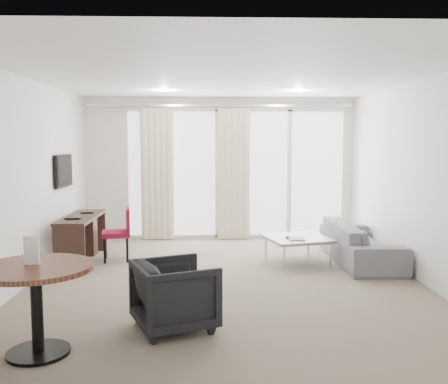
{
  "coord_description": "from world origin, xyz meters",
  "views": [
    {
      "loc": [
        -0.22,
        -6.31,
        1.8
      ],
      "look_at": [
        0.0,
        0.6,
        1.1
      ],
      "focal_mm": 40.0,
      "sensor_mm": 36.0,
      "label": 1
    }
  ],
  "objects_px": {
    "desk": "(82,238)",
    "sofa": "(360,242)",
    "tub_armchair": "(175,295)",
    "desk_chair": "(116,234)",
    "rattan_chair_a": "(242,203)",
    "rattan_chair_b": "(307,204)",
    "coffee_table": "(297,250)",
    "round_table": "(37,310)"
  },
  "relations": [
    {
      "from": "desk",
      "to": "sofa",
      "type": "relative_size",
      "value": 0.73
    },
    {
      "from": "sofa",
      "to": "tub_armchair",
      "type": "bearing_deg",
      "value": 135.08
    },
    {
      "from": "tub_armchair",
      "to": "desk_chair",
      "type": "bearing_deg",
      "value": -0.9
    },
    {
      "from": "tub_armchair",
      "to": "sofa",
      "type": "bearing_deg",
      "value": -66.76
    },
    {
      "from": "rattan_chair_a",
      "to": "rattan_chair_b",
      "type": "xyz_separation_m",
      "value": [
        1.47,
        -0.0,
        -0.03
      ]
    },
    {
      "from": "rattan_chair_a",
      "to": "coffee_table",
      "type": "bearing_deg",
      "value": -78.88
    },
    {
      "from": "desk",
      "to": "round_table",
      "type": "height_order",
      "value": "round_table"
    },
    {
      "from": "desk",
      "to": "rattan_chair_a",
      "type": "distance_m",
      "value": 4.47
    },
    {
      "from": "desk_chair",
      "to": "rattan_chair_b",
      "type": "distance_m",
      "value": 5.09
    },
    {
      "from": "tub_armchair",
      "to": "sofa",
      "type": "relative_size",
      "value": 0.36
    },
    {
      "from": "desk",
      "to": "coffee_table",
      "type": "relative_size",
      "value": 1.68
    },
    {
      "from": "desk_chair",
      "to": "tub_armchair",
      "type": "bearing_deg",
      "value": -78.05
    },
    {
      "from": "round_table",
      "to": "rattan_chair_b",
      "type": "distance_m",
      "value": 7.84
    },
    {
      "from": "tub_armchair",
      "to": "rattan_chair_a",
      "type": "height_order",
      "value": "rattan_chair_a"
    },
    {
      "from": "coffee_table",
      "to": "rattan_chair_b",
      "type": "distance_m",
      "value": 3.93
    },
    {
      "from": "round_table",
      "to": "sofa",
      "type": "xyz_separation_m",
      "value": [
        3.73,
        3.16,
        -0.09
      ]
    },
    {
      "from": "desk",
      "to": "desk_chair",
      "type": "relative_size",
      "value": 1.82
    },
    {
      "from": "sofa",
      "to": "rattan_chair_a",
      "type": "bearing_deg",
      "value": 21.92
    },
    {
      "from": "sofa",
      "to": "rattan_chair_b",
      "type": "relative_size",
      "value": 2.59
    },
    {
      "from": "coffee_table",
      "to": "rattan_chair_a",
      "type": "relative_size",
      "value": 1.04
    },
    {
      "from": "desk_chair",
      "to": "coffee_table",
      "type": "height_order",
      "value": "desk_chair"
    },
    {
      "from": "rattan_chair_a",
      "to": "desk_chair",
      "type": "bearing_deg",
      "value": -118.32
    },
    {
      "from": "tub_armchair",
      "to": "rattan_chair_b",
      "type": "distance_m",
      "value": 6.87
    },
    {
      "from": "desk_chair",
      "to": "desk",
      "type": "bearing_deg",
      "value": 171.78
    },
    {
      "from": "desk",
      "to": "rattan_chair_a",
      "type": "relative_size",
      "value": 1.75
    },
    {
      "from": "desk",
      "to": "tub_armchair",
      "type": "relative_size",
      "value": 2.0
    },
    {
      "from": "coffee_table",
      "to": "round_table",
      "type": "bearing_deg",
      "value": -131.67
    },
    {
      "from": "round_table",
      "to": "rattan_chair_a",
      "type": "bearing_deg",
      "value": 72.28
    },
    {
      "from": "coffee_table",
      "to": "rattan_chair_a",
      "type": "distance_m",
      "value": 3.86
    },
    {
      "from": "sofa",
      "to": "rattan_chair_a",
      "type": "relative_size",
      "value": 2.42
    },
    {
      "from": "tub_armchair",
      "to": "round_table",
      "type": "bearing_deg",
      "value": 93.96
    },
    {
      "from": "rattan_chair_b",
      "to": "coffee_table",
      "type": "bearing_deg",
      "value": -86.7
    },
    {
      "from": "tub_armchair",
      "to": "rattan_chair_a",
      "type": "xyz_separation_m",
      "value": [
        1.09,
        6.38,
        0.08
      ]
    },
    {
      "from": "desk",
      "to": "rattan_chair_b",
      "type": "height_order",
      "value": "rattan_chair_b"
    },
    {
      "from": "sofa",
      "to": "rattan_chair_b",
      "type": "bearing_deg",
      "value": 0.77
    },
    {
      "from": "tub_armchair",
      "to": "desk",
      "type": "bearing_deg",
      "value": 7.75
    },
    {
      "from": "desk_chair",
      "to": "tub_armchair",
      "type": "relative_size",
      "value": 1.1
    },
    {
      "from": "rattan_chair_a",
      "to": "round_table",
      "type": "bearing_deg",
      "value": -104.86
    },
    {
      "from": "round_table",
      "to": "coffee_table",
      "type": "relative_size",
      "value": 1.1
    },
    {
      "from": "tub_armchair",
      "to": "coffee_table",
      "type": "distance_m",
      "value": 3.05
    },
    {
      "from": "desk",
      "to": "round_table",
      "type": "relative_size",
      "value": 1.52
    },
    {
      "from": "tub_armchair",
      "to": "rattan_chair_a",
      "type": "distance_m",
      "value": 6.48
    }
  ]
}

